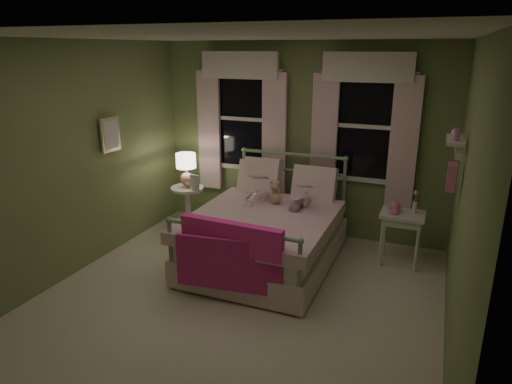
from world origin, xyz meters
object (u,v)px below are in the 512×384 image
at_px(nightstand_left, 188,203).
at_px(table_lamp, 186,166).
at_px(child_left, 259,173).
at_px(child_right, 301,181).
at_px(teddy_bear, 275,194).
at_px(bed, 266,234).
at_px(nightstand_right, 402,221).

xyz_separation_m(nightstand_left, table_lamp, (0.00, -0.00, 0.54)).
distance_m(child_left, child_right, 0.56).
xyz_separation_m(child_left, child_right, (0.56, 0.00, -0.04)).
relative_size(teddy_bear, nightstand_left, 0.45).
height_order(bed, table_lamp, bed).
xyz_separation_m(teddy_bear, table_lamp, (-1.39, 0.25, 0.16)).
bearing_deg(teddy_bear, bed, -91.15).
distance_m(child_right, table_lamp, 1.67).
height_order(child_left, nightstand_right, child_left).
relative_size(nightstand_left, nightstand_right, 1.02).
bearing_deg(nightstand_right, child_right, -172.97).
bearing_deg(table_lamp, bed, -20.78).
xyz_separation_m(table_lamp, nightstand_right, (2.88, 0.06, -0.40)).
height_order(teddy_bear, nightstand_left, teddy_bear).
distance_m(teddy_bear, nightstand_right, 1.54).
xyz_separation_m(teddy_bear, nightstand_right, (1.49, 0.31, -0.24)).
relative_size(bed, child_right, 2.70).
relative_size(child_right, teddy_bear, 2.56).
bearing_deg(nightstand_left, teddy_bear, -10.25).
xyz_separation_m(child_left, nightstand_right, (1.77, 0.15, -0.44)).
relative_size(bed, nightstand_right, 3.18).
height_order(nightstand_left, table_lamp, table_lamp).
height_order(bed, child_left, child_left).
bearing_deg(child_left, bed, 122.55).
xyz_separation_m(child_right, nightstand_right, (1.21, 0.15, -0.40)).
height_order(table_lamp, nightstand_right, table_lamp).
distance_m(child_right, teddy_bear, 0.36).
distance_m(bed, teddy_bear, 0.50).
height_order(bed, nightstand_left, bed).
height_order(bed, nightstand_right, bed).
bearing_deg(nightstand_right, child_left, -175.18).
bearing_deg(nightstand_left, child_left, -4.79).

